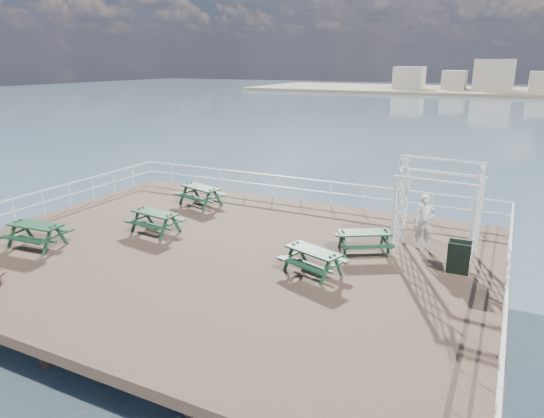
{
  "coord_description": "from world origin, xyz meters",
  "views": [
    {
      "loc": [
        8.48,
        -13.24,
        6.25
      ],
      "look_at": [
        0.98,
        1.85,
        1.1
      ],
      "focal_mm": 32.0,
      "sensor_mm": 36.0,
      "label": 1
    }
  ],
  "objects_px": {
    "picnic_table_b": "(200,192)",
    "picnic_table_c": "(364,237)",
    "picnic_table_a": "(155,217)",
    "picnic_table_e": "(313,256)",
    "picnic_table_d": "(36,230)",
    "person": "(424,222)",
    "trellis_arbor": "(437,214)"
  },
  "relations": [
    {
      "from": "picnic_table_a",
      "to": "picnic_table_c",
      "type": "xyz_separation_m",
      "value": [
        7.69,
        1.48,
        -0.03
      ]
    },
    {
      "from": "picnic_table_b",
      "to": "picnic_table_c",
      "type": "relative_size",
      "value": 1.05
    },
    {
      "from": "picnic_table_c",
      "to": "picnic_table_d",
      "type": "relative_size",
      "value": 1.09
    },
    {
      "from": "picnic_table_c",
      "to": "picnic_table_d",
      "type": "bearing_deg",
      "value": 173.12
    },
    {
      "from": "picnic_table_b",
      "to": "picnic_table_e",
      "type": "relative_size",
      "value": 1.1
    },
    {
      "from": "picnic_table_a",
      "to": "picnic_table_e",
      "type": "bearing_deg",
      "value": 1.05
    },
    {
      "from": "picnic_table_a",
      "to": "picnic_table_c",
      "type": "distance_m",
      "value": 7.83
    },
    {
      "from": "picnic_table_d",
      "to": "picnic_table_e",
      "type": "distance_m",
      "value": 9.78
    },
    {
      "from": "picnic_table_b",
      "to": "picnic_table_c",
      "type": "xyz_separation_m",
      "value": [
        8.26,
        -2.35,
        -0.06
      ]
    },
    {
      "from": "picnic_table_e",
      "to": "person",
      "type": "height_order",
      "value": "person"
    },
    {
      "from": "picnic_table_a",
      "to": "picnic_table_c",
      "type": "relative_size",
      "value": 0.91
    },
    {
      "from": "picnic_table_e",
      "to": "person",
      "type": "xyz_separation_m",
      "value": [
        2.64,
        3.63,
        0.41
      ]
    },
    {
      "from": "picnic_table_a",
      "to": "picnic_table_d",
      "type": "height_order",
      "value": "picnic_table_d"
    },
    {
      "from": "picnic_table_d",
      "to": "picnic_table_e",
      "type": "height_order",
      "value": "picnic_table_d"
    },
    {
      "from": "picnic_table_a",
      "to": "picnic_table_d",
      "type": "relative_size",
      "value": 0.99
    },
    {
      "from": "picnic_table_d",
      "to": "trellis_arbor",
      "type": "height_order",
      "value": "trellis_arbor"
    },
    {
      "from": "picnic_table_b",
      "to": "picnic_table_e",
      "type": "xyz_separation_m",
      "value": [
        7.33,
        -4.65,
        -0.06
      ]
    },
    {
      "from": "picnic_table_e",
      "to": "trellis_arbor",
      "type": "distance_m",
      "value": 4.46
    },
    {
      "from": "picnic_table_d",
      "to": "person",
      "type": "height_order",
      "value": "person"
    },
    {
      "from": "picnic_table_e",
      "to": "trellis_arbor",
      "type": "xyz_separation_m",
      "value": [
        3.09,
        3.09,
        0.92
      ]
    },
    {
      "from": "person",
      "to": "picnic_table_b",
      "type": "bearing_deg",
      "value": 166.48
    },
    {
      "from": "picnic_table_a",
      "to": "picnic_table_c",
      "type": "height_order",
      "value": "picnic_table_a"
    },
    {
      "from": "picnic_table_c",
      "to": "picnic_table_e",
      "type": "relative_size",
      "value": 1.05
    },
    {
      "from": "picnic_table_c",
      "to": "picnic_table_a",
      "type": "bearing_deg",
      "value": 160.59
    },
    {
      "from": "picnic_table_c",
      "to": "trellis_arbor",
      "type": "relative_size",
      "value": 0.68
    },
    {
      "from": "trellis_arbor",
      "to": "person",
      "type": "relative_size",
      "value": 1.72
    },
    {
      "from": "picnic_table_d",
      "to": "person",
      "type": "bearing_deg",
      "value": 20.41
    },
    {
      "from": "picnic_table_d",
      "to": "person",
      "type": "distance_m",
      "value": 13.5
    },
    {
      "from": "picnic_table_c",
      "to": "picnic_table_d",
      "type": "height_order",
      "value": "picnic_table_d"
    },
    {
      "from": "picnic_table_a",
      "to": "picnic_table_b",
      "type": "bearing_deg",
      "value": 106.45
    },
    {
      "from": "person",
      "to": "picnic_table_e",
      "type": "bearing_deg",
      "value": -133.68
    },
    {
      "from": "picnic_table_c",
      "to": "person",
      "type": "distance_m",
      "value": 2.2
    }
  ]
}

